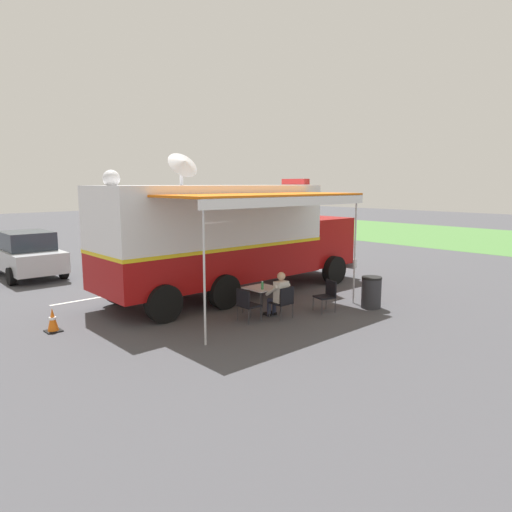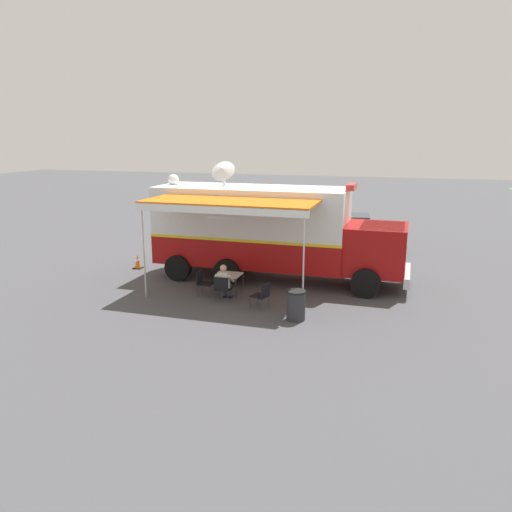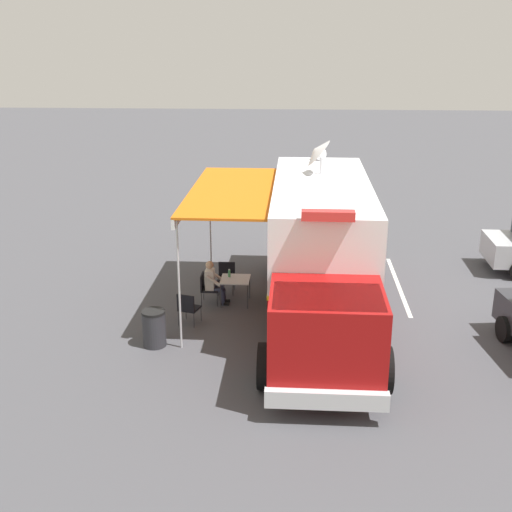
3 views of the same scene
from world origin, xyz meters
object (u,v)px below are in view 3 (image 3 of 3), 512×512
object	(u,v)px
folding_table	(235,281)
folding_chair_spare_by_truck	(188,306)
folding_chair_at_table	(207,286)
folding_chair_beside_table	(226,275)
traffic_cone	(312,243)
seated_responder	(213,282)
command_truck	(320,248)
trash_bin	(154,328)
water_bottle	(229,273)

from	to	relation	value
folding_table	folding_chair_spare_by_truck	bearing A→B (deg)	53.65
folding_chair_at_table	folding_chair_beside_table	size ratio (longest dim) A/B	1.00
traffic_cone	folding_table	bearing A→B (deg)	65.00
seated_responder	traffic_cone	size ratio (longest dim) A/B	2.16
folding_chair_at_table	seated_responder	xyz separation A→B (m)	(-0.19, 0.00, 0.14)
command_truck	folding_chair_beside_table	size ratio (longest dim) A/B	10.94
trash_bin	traffic_cone	distance (m)	8.53
folding_chair_spare_by_truck	traffic_cone	xyz separation A→B (m)	(-3.35, -6.32, -0.23)
command_truck	traffic_cone	bearing A→B (deg)	-89.78
seated_responder	trash_bin	size ratio (longest dim) A/B	1.37
folding_chair_at_table	trash_bin	size ratio (longest dim) A/B	0.96
command_truck	folding_table	distance (m)	2.74
water_bottle	folding_chair_beside_table	distance (m)	0.79
folding_table	folding_chair_beside_table	xyz separation A→B (m)	(0.33, -0.85, -0.16)
seated_responder	trash_bin	xyz separation A→B (m)	(1.12, 2.67, -0.20)
water_bottle	seated_responder	bearing A→B (deg)	23.96
command_truck	folding_chair_spare_by_truck	distance (m)	3.72
command_truck	trash_bin	xyz separation A→B (m)	(4.00, 1.88, -1.49)
folding_chair_beside_table	traffic_cone	xyz separation A→B (m)	(-2.58, -3.97, -0.23)
water_bottle	seated_responder	size ratio (longest dim) A/B	0.18
command_truck	folding_chair_beside_table	bearing A→B (deg)	-33.02
traffic_cone	folding_chair_spare_by_truck	bearing A→B (deg)	62.07
folding_chair_at_table	folding_chair_spare_by_truck	xyz separation A→B (m)	(0.30, 1.45, 0.00)
traffic_cone	command_truck	bearing A→B (deg)	90.22
folding_table	traffic_cone	bearing A→B (deg)	-115.00
water_bottle	seated_responder	xyz separation A→B (m)	(0.43, 0.19, -0.18)
water_bottle	seated_responder	distance (m)	0.51
seated_responder	trash_bin	bearing A→B (deg)	67.25
folding_chair_beside_table	seated_responder	bearing A→B (deg)	72.93
folding_chair_spare_by_truck	trash_bin	world-z (taller)	trash_bin
command_truck	seated_responder	distance (m)	3.26
trash_bin	folding_table	bearing A→B (deg)	-122.45
command_truck	folding_chair_spare_by_truck	size ratio (longest dim) A/B	10.94
command_truck	folding_table	size ratio (longest dim) A/B	11.77
folding_chair_spare_by_truck	traffic_cone	bearing A→B (deg)	-117.93
folding_chair_spare_by_truck	seated_responder	world-z (taller)	seated_responder
folding_chair_at_table	seated_responder	size ratio (longest dim) A/B	0.70
command_truck	folding_chair_spare_by_truck	xyz separation A→B (m)	(3.37, 0.65, -1.43)
water_bottle	command_truck	bearing A→B (deg)	158.13
folding_table	folding_chair_beside_table	bearing A→B (deg)	-68.55
folding_table	seated_responder	xyz separation A→B (m)	(0.61, 0.05, -0.02)
folding_table	folding_chair_at_table	xyz separation A→B (m)	(0.80, 0.05, -0.16)
water_bottle	folding_chair_beside_table	bearing A→B (deg)	-77.68
folding_chair_spare_by_truck	trash_bin	distance (m)	1.38
command_truck	water_bottle	distance (m)	2.86
seated_responder	water_bottle	bearing A→B (deg)	-156.04
folding_chair_at_table	traffic_cone	xyz separation A→B (m)	(-3.05, -4.87, -0.23)
folding_table	folding_chair_at_table	size ratio (longest dim) A/B	0.93
command_truck	traffic_cone	distance (m)	5.91
folding_chair_beside_table	trash_bin	distance (m)	3.83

